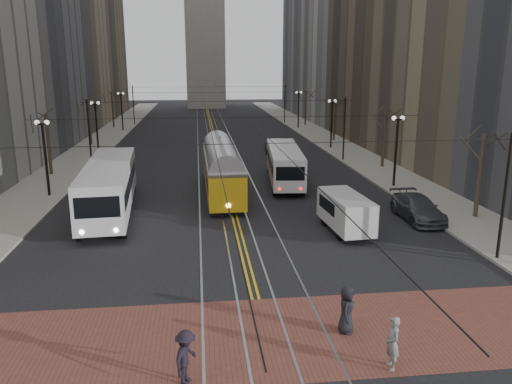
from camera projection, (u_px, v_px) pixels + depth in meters
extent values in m
plane|color=black|center=(253.00, 290.00, 22.40)|extent=(260.00, 260.00, 0.00)
cube|color=gray|center=(99.00, 143.00, 64.01)|extent=(5.00, 140.00, 0.15)
cube|color=gray|center=(326.00, 140.00, 67.39)|extent=(5.00, 140.00, 0.15)
cube|color=brown|center=(265.00, 336.00, 18.54)|extent=(25.00, 6.00, 0.01)
cube|color=gray|center=(215.00, 142.00, 65.72)|extent=(4.80, 130.00, 0.02)
cube|color=gold|center=(215.00, 142.00, 65.72)|extent=(0.42, 130.00, 0.01)
cube|color=brown|center=(75.00, 12.00, 97.40)|extent=(16.00, 20.00, 40.00)
cube|color=brown|center=(407.00, 9.00, 65.37)|extent=(16.00, 20.00, 34.00)
cube|color=slate|center=(329.00, 15.00, 103.14)|extent=(16.00, 20.00, 40.00)
cylinder|color=black|center=(46.00, 161.00, 37.49)|extent=(0.20, 0.20, 5.60)
cylinder|color=black|center=(97.00, 129.00, 56.75)|extent=(0.20, 0.20, 5.60)
cylinder|color=black|center=(122.00, 113.00, 76.00)|extent=(0.20, 0.20, 5.60)
cylinder|color=black|center=(396.00, 154.00, 40.58)|extent=(0.20, 0.20, 5.60)
cylinder|color=black|center=(331.00, 125.00, 59.83)|extent=(0.20, 0.20, 5.60)
cylinder|color=black|center=(298.00, 111.00, 79.09)|extent=(0.20, 0.20, 5.60)
cylinder|color=#382D23|center=(49.00, 145.00, 44.97)|extent=(0.28, 0.28, 5.60)
cylinder|color=#382D23|center=(90.00, 123.00, 62.30)|extent=(0.28, 0.28, 5.60)
cylinder|color=#382D23|center=(113.00, 111.00, 79.63)|extent=(0.28, 0.28, 5.60)
cylinder|color=#382D23|center=(479.00, 177.00, 32.14)|extent=(0.28, 0.28, 5.60)
cylinder|color=#382D23|center=(384.00, 139.00, 48.51)|extent=(0.28, 0.28, 5.60)
cylinder|color=#382D23|center=(334.00, 120.00, 65.84)|extent=(0.28, 0.28, 5.60)
cylinder|color=#382D23|center=(305.00, 109.00, 83.16)|extent=(0.28, 0.28, 5.60)
cylinder|color=black|center=(203.00, 96.00, 64.07)|extent=(0.03, 120.00, 0.03)
cylinder|color=black|center=(226.00, 96.00, 64.41)|extent=(0.03, 120.00, 0.03)
cylinder|color=black|center=(89.00, 133.00, 49.01)|extent=(0.16, 0.16, 6.60)
cylinder|color=black|center=(133.00, 105.00, 83.67)|extent=(0.16, 0.16, 6.60)
cylinder|color=black|center=(504.00, 199.00, 24.96)|extent=(0.16, 0.16, 6.60)
cylinder|color=black|center=(344.00, 130.00, 51.92)|extent=(0.16, 0.16, 6.60)
cylinder|color=black|center=(285.00, 104.00, 86.58)|extent=(0.16, 0.16, 6.60)
cube|color=silver|center=(110.00, 188.00, 33.75)|extent=(3.79, 13.78, 3.40)
cube|color=gold|center=(222.00, 173.00, 38.91)|extent=(2.68, 13.62, 3.20)
cube|color=silver|center=(284.00, 165.00, 42.60)|extent=(3.57, 11.65, 2.99)
cube|color=silver|center=(345.00, 214.00, 29.95)|extent=(2.33, 5.25, 2.27)
imported|color=#3A3B41|center=(274.00, 146.00, 57.45)|extent=(2.40, 4.91, 1.61)
imported|color=#B2B5BA|center=(286.00, 149.00, 55.40)|extent=(2.02, 4.87, 1.57)
imported|color=#42454A|center=(418.00, 208.00, 32.42)|extent=(2.18, 5.35, 1.55)
imported|color=black|center=(347.00, 310.00, 18.60)|extent=(0.90, 1.05, 1.83)
imported|color=gray|center=(393.00, 343.00, 16.35)|extent=(0.47, 0.69, 1.84)
imported|color=black|center=(186.00, 357.00, 15.59)|extent=(1.08, 1.34, 1.80)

